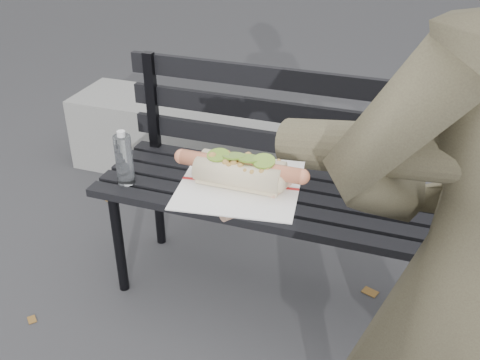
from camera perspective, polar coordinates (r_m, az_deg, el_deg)
The scene contains 3 objects.
park_bench at distance 2.05m, azimuth 6.21°, elevation 0.41°, with size 1.50×0.44×0.88m.
concrete_block at distance 3.09m, azimuth -5.79°, elevation 4.40°, with size 1.20×0.40×0.40m, color slate.
held_hotdog at distance 0.91m, azimuth 13.71°, elevation 1.94°, with size 0.64×0.32×0.20m.
Camera 1 is at (0.33, -0.85, 1.53)m, focal length 42.00 mm.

